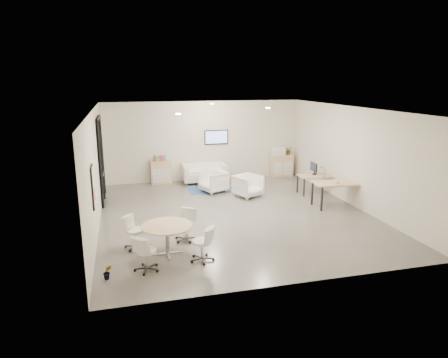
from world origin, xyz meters
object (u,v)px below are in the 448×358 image
at_px(sideboard_right, 281,165).
at_px(armchair_right, 248,185).
at_px(desk_rear, 316,177).
at_px(desk_front, 338,185).
at_px(armchair_left, 213,180).
at_px(round_table, 167,229).
at_px(loveseat, 204,174).
at_px(sideboard_left, 161,172).

relative_size(sideboard_right, armchair_right, 1.10).
height_order(desk_rear, desk_front, desk_front).
bearing_deg(armchair_left, round_table, -46.32).
bearing_deg(sideboard_right, desk_rear, -86.20).
xyz_separation_m(desk_front, round_table, (-5.79, -2.33, -0.07)).
relative_size(loveseat, round_table, 1.45).
bearing_deg(armchair_right, desk_front, -60.87).
xyz_separation_m(sideboard_right, armchair_left, (-3.37, -1.67, -0.03)).
bearing_deg(desk_front, loveseat, 136.37).
bearing_deg(armchair_left, desk_front, 30.73).
distance_m(sideboard_right, armchair_right, 3.45).
xyz_separation_m(sideboard_right, desk_front, (0.15, -4.35, 0.25)).
distance_m(desk_rear, desk_front, 1.54).
height_order(loveseat, armchair_left, armchair_left).
height_order(sideboard_right, armchair_right, sideboard_right).
bearing_deg(armchair_right, desk_rear, -30.65).
height_order(sideboard_right, round_table, sideboard_right).
bearing_deg(sideboard_left, loveseat, -6.75).
bearing_deg(round_table, loveseat, 70.99).
relative_size(loveseat, armchair_right, 2.05).
height_order(loveseat, desk_rear, loveseat).
distance_m(loveseat, desk_front, 5.48).
bearing_deg(armchair_right, armchair_left, 114.60).
distance_m(armchair_left, round_table, 5.50).
distance_m(sideboard_left, loveseat, 1.71).
relative_size(sideboard_left, armchair_right, 1.08).
relative_size(sideboard_left, desk_rear, 0.68).
xyz_separation_m(sideboard_left, armchair_right, (2.79, -2.58, -0.03)).
relative_size(armchair_left, desk_front, 0.54).
distance_m(loveseat, armchair_right, 2.62).
bearing_deg(armchair_left, sideboard_left, -156.01).
bearing_deg(armchair_right, loveseat, 89.69).
relative_size(sideboard_right, desk_front, 0.58).
relative_size(armchair_left, armchair_right, 1.02).
relative_size(sideboard_left, loveseat, 0.53).
distance_m(armchair_left, desk_front, 4.43).
xyz_separation_m(armchair_right, desk_front, (2.46, -1.78, 0.30)).
distance_m(loveseat, round_table, 6.87).
distance_m(sideboard_right, loveseat, 3.41).
xyz_separation_m(loveseat, round_table, (-2.24, -6.49, 0.29)).
distance_m(armchair_left, armchair_right, 1.38).
distance_m(armchair_right, desk_front, 3.05).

